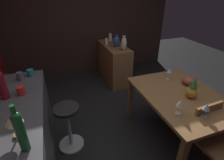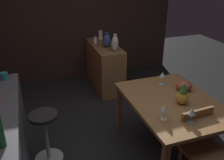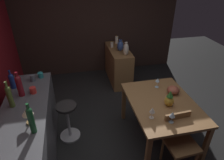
# 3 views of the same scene
# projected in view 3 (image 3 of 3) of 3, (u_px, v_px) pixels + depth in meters

# --- Properties ---
(ground_plane) EXTENTS (9.00, 9.00, 0.00)m
(ground_plane) POSITION_uv_depth(u_px,v_px,m) (129.00, 136.00, 3.37)
(ground_plane) COLOR black
(wall_side_right) EXTENTS (0.10, 4.40, 2.60)m
(wall_side_right) POSITION_uv_depth(u_px,v_px,m) (89.00, 22.00, 4.80)
(wall_side_right) COLOR #33231E
(wall_side_right) RESTS_ON ground_plane
(dining_table) EXTENTS (1.29, 0.95, 0.74)m
(dining_table) POSITION_uv_depth(u_px,v_px,m) (162.00, 106.00, 3.02)
(dining_table) COLOR olive
(dining_table) RESTS_ON ground_plane
(kitchen_counter) EXTENTS (2.10, 0.60, 0.90)m
(kitchen_counter) POSITION_uv_depth(u_px,v_px,m) (30.00, 139.00, 2.74)
(kitchen_counter) COLOR #4C4C51
(kitchen_counter) RESTS_ON ground_plane
(sideboard_cabinet) EXTENTS (1.10, 0.44, 0.82)m
(sideboard_cabinet) POSITION_uv_depth(u_px,v_px,m) (118.00, 65.00, 4.81)
(sideboard_cabinet) COLOR olive
(sideboard_cabinet) RESTS_ON ground_plane
(chair_near_window) EXTENTS (0.42, 0.42, 0.83)m
(chair_near_window) POSITION_uv_depth(u_px,v_px,m) (179.00, 139.00, 2.70)
(chair_near_window) COLOR olive
(chair_near_window) RESTS_ON ground_plane
(bar_stool) EXTENTS (0.34, 0.34, 0.65)m
(bar_stool) POSITION_uv_depth(u_px,v_px,m) (68.00, 120.00, 3.20)
(bar_stool) COLOR #262323
(bar_stool) RESTS_ON ground_plane
(wine_glass_left) EXTENTS (0.07, 0.07, 0.17)m
(wine_glass_left) POSITION_uv_depth(u_px,v_px,m) (173.00, 115.00, 2.54)
(wine_glass_left) COLOR silver
(wine_glass_left) RESTS_ON dining_table
(wine_glass_right) EXTENTS (0.08, 0.08, 0.17)m
(wine_glass_right) POSITION_uv_depth(u_px,v_px,m) (152.00, 110.00, 2.61)
(wine_glass_right) COLOR silver
(wine_glass_right) RESTS_ON dining_table
(wine_glass_center) EXTENTS (0.07, 0.07, 0.17)m
(wine_glass_center) POSITION_uv_depth(u_px,v_px,m) (158.00, 80.00, 3.27)
(wine_glass_center) COLOR silver
(wine_glass_center) RESTS_ON dining_table
(pineapple_centerpiece) EXTENTS (0.14, 0.14, 0.25)m
(pineapple_centerpiece) POSITION_uv_depth(u_px,v_px,m) (169.00, 99.00, 2.85)
(pineapple_centerpiece) COLOR gold
(pineapple_centerpiece) RESTS_ON dining_table
(fruit_bowl) EXTENTS (0.19, 0.19, 0.12)m
(fruit_bowl) POSITION_uv_depth(u_px,v_px,m) (173.00, 90.00, 3.15)
(fruit_bowl) COLOR #9E4C38
(fruit_bowl) RESTS_ON dining_table
(wine_bottle_green) EXTENTS (0.07, 0.07, 0.39)m
(wine_bottle_green) POSITION_uv_depth(u_px,v_px,m) (31.00, 119.00, 2.14)
(wine_bottle_green) COLOR #1E592D
(wine_bottle_green) RESTS_ON kitchen_counter
(wine_bottle_ruby) EXTENTS (0.08, 0.08, 0.37)m
(wine_bottle_ruby) POSITION_uv_depth(u_px,v_px,m) (19.00, 85.00, 2.76)
(wine_bottle_ruby) COLOR maroon
(wine_bottle_ruby) RESTS_ON kitchen_counter
(wine_bottle_cobalt) EXTENTS (0.08, 0.08, 0.30)m
(wine_bottle_cobalt) POSITION_uv_depth(u_px,v_px,m) (12.00, 80.00, 2.95)
(wine_bottle_cobalt) COLOR navy
(wine_bottle_cobalt) RESTS_ON kitchen_counter
(wine_bottle_olive) EXTENTS (0.07, 0.07, 0.38)m
(wine_bottle_olive) POSITION_uv_depth(u_px,v_px,m) (9.00, 96.00, 2.55)
(wine_bottle_olive) COLOR #475623
(wine_bottle_olive) RESTS_ON kitchen_counter
(cup_teal) EXTENTS (0.12, 0.08, 0.09)m
(cup_teal) POSITION_uv_depth(u_px,v_px,m) (41.00, 75.00, 3.27)
(cup_teal) COLOR teal
(cup_teal) RESTS_ON kitchen_counter
(cup_slate) EXTENTS (0.11, 0.07, 0.11)m
(cup_slate) POSITION_uv_depth(u_px,v_px,m) (33.00, 78.00, 3.17)
(cup_slate) COLOR #515660
(cup_slate) RESTS_ON kitchen_counter
(cup_red) EXTENTS (0.12, 0.09, 0.09)m
(cup_red) POSITION_uv_depth(u_px,v_px,m) (33.00, 90.00, 2.88)
(cup_red) COLOR red
(cup_red) RESTS_ON kitchen_counter
(counter_lamp) EXTENTS (0.13, 0.13, 0.22)m
(counter_lamp) POSITION_uv_depth(u_px,v_px,m) (27.00, 113.00, 2.28)
(counter_lamp) COLOR #A58447
(counter_lamp) RESTS_ON kitchen_counter
(pillar_candle_tall) EXTENTS (0.08, 0.08, 0.19)m
(pillar_candle_tall) POSITION_uv_depth(u_px,v_px,m) (117.00, 40.00, 4.89)
(pillar_candle_tall) COLOR white
(pillar_candle_tall) RESTS_ON sideboard_cabinet
(pillar_candle_short) EXTENTS (0.07, 0.07, 0.15)m
(pillar_candle_short) POSITION_uv_depth(u_px,v_px,m) (112.00, 45.00, 4.67)
(pillar_candle_short) COLOR white
(pillar_candle_short) RESTS_ON sideboard_cabinet
(vase_ceramic_blue) EXTENTS (0.14, 0.14, 0.26)m
(vase_ceramic_blue) POSITION_uv_depth(u_px,v_px,m) (120.00, 46.00, 4.43)
(vase_ceramic_blue) COLOR #334C8C
(vase_ceramic_blue) RESTS_ON sideboard_cabinet
(vase_ceramic_ivory) EXTENTS (0.12, 0.12, 0.29)m
(vase_ceramic_ivory) POSITION_uv_depth(u_px,v_px,m) (126.00, 49.00, 4.22)
(vase_ceramic_ivory) COLOR beige
(vase_ceramic_ivory) RESTS_ON sideboard_cabinet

